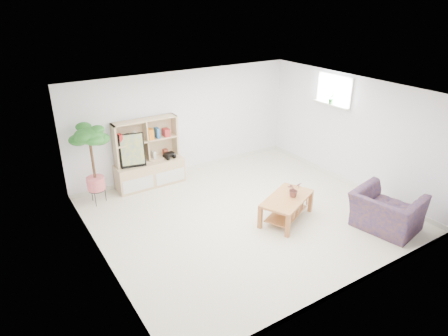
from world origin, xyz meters
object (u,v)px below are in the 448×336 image
storage_unit (149,154)px  floor_tree (93,165)px  armchair (387,209)px  coffee_table (286,208)px

storage_unit → floor_tree: (-1.24, -0.19, 0.09)m
storage_unit → floor_tree: size_ratio=0.90×
storage_unit → armchair: storage_unit is taller
coffee_table → storage_unit: bearing=94.9°
coffee_table → floor_tree: 3.85m
coffee_table → armchair: size_ratio=1.03×
coffee_table → armchair: 1.78m
storage_unit → floor_tree: 1.25m
storage_unit → coffee_table: 3.21m
storage_unit → coffee_table: bearing=-60.1°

